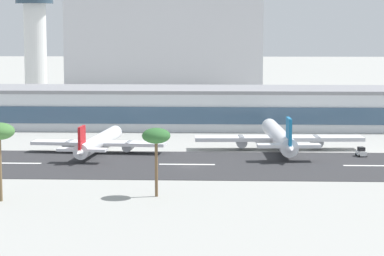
{
  "coord_description": "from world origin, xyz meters",
  "views": [
    {
      "loc": [
        7.61,
        -166.78,
        28.84
      ],
      "look_at": [
        -0.37,
        22.51,
        5.55
      ],
      "focal_mm": 75.04,
      "sensor_mm": 36.0,
      "label": 1
    }
  ],
  "objects": [
    {
      "name": "distant_hotel_block",
      "position": [
        -20.83,
        210.65,
        22.44
      ],
      "size": [
        90.27,
        31.58,
        44.88
      ],
      "primitive_type": "cube",
      "color": "#BCBCC1",
      "rests_on": "ground_plane"
    },
    {
      "name": "palm_tree_0",
      "position": [
        -4.33,
        -30.22,
        10.44
      ],
      "size": [
        4.93,
        4.93,
        12.03
      ],
      "color": "brown",
      "rests_on": "ground_plane"
    },
    {
      "name": "airliner_red_tail_gate_0",
      "position": [
        -22.26,
        18.04,
        2.59
      ],
      "size": [
        32.05,
        38.87,
        8.12
      ],
      "rotation": [
        0.0,
        0.0,
        1.49
      ],
      "color": "white",
      "rests_on": "ground_plane"
    },
    {
      "name": "runway_centreline_dash_4",
      "position": [
        -0.61,
        2.89,
        0.09
      ],
      "size": [
        12.0,
        1.2,
        0.01
      ],
      "primitive_type": "cube",
      "color": "white",
      "rests_on": "runway_strip"
    },
    {
      "name": "airliner_blue_tail_gate_1",
      "position": [
        20.56,
        24.79,
        3.09
      ],
      "size": [
        40.87,
        46.46,
        9.69
      ],
      "rotation": [
        0.0,
        0.0,
        1.63
      ],
      "color": "silver",
      "rests_on": "ground_plane"
    },
    {
      "name": "runway_centreline_dash_3",
      "position": [
        -38.25,
        2.89,
        0.09
      ],
      "size": [
        12.0,
        1.2,
        0.01
      ],
      "primitive_type": "cube",
      "color": "white",
      "rests_on": "runway_strip"
    },
    {
      "name": "service_baggage_tug_1",
      "position": [
        38.66,
        15.74,
        1.05
      ],
      "size": [
        2.38,
        3.44,
        2.2
      ],
      "rotation": [
        0.0,
        0.0,
        4.9
      ],
      "color": "white",
      "rests_on": "ground_plane"
    },
    {
      "name": "runway_strip",
      "position": [
        0.0,
        2.89,
        0.04
      ],
      "size": [
        800.0,
        36.2,
        0.08
      ],
      "primitive_type": "cube",
      "color": "#2D2D30",
      "rests_on": "ground_plane"
    },
    {
      "name": "ground_plane",
      "position": [
        0.0,
        0.0,
        0.0
      ],
      "size": [
        1400.0,
        1400.0,
        0.0
      ],
      "primitive_type": "plane",
      "color": "#9E9E99"
    },
    {
      "name": "control_tower",
      "position": [
        -58.78,
        111.18,
        26.89
      ],
      "size": [
        14.04,
        14.04,
        44.95
      ],
      "color": "silver",
      "rests_on": "ground_plane"
    },
    {
      "name": "runway_centreline_dash_5",
      "position": [
        38.78,
        2.89,
        0.09
      ],
      "size": [
        12.0,
        1.2,
        0.01
      ],
      "primitive_type": "cube",
      "color": "white",
      "rests_on": "runway_strip"
    },
    {
      "name": "terminal_building",
      "position": [
        -2.1,
        71.01,
        5.85
      ],
      "size": [
        197.41,
        27.97,
        11.7
      ],
      "color": "silver",
      "rests_on": "ground_plane"
    }
  ]
}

